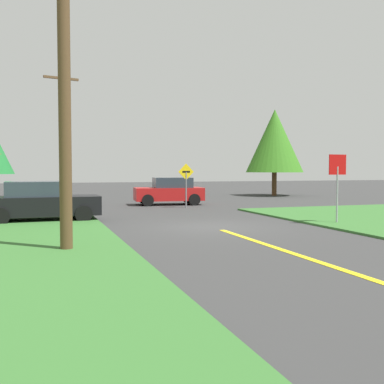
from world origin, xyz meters
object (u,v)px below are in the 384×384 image
(utility_pole_mid, at_px, (62,136))
(stop_sign, at_px, (337,175))
(parked_car_near_building, at_px, (41,202))
(oak_tree_left, at_px, (275,141))
(utility_pole_near, at_px, (64,72))
(direction_sign, at_px, (186,180))
(car_approaching_junction, at_px, (170,191))

(utility_pole_mid, bearing_deg, stop_sign, -45.96)
(stop_sign, bearing_deg, parked_car_near_building, -24.89)
(oak_tree_left, bearing_deg, parked_car_near_building, -143.14)
(utility_pole_near, height_order, oak_tree_left, utility_pole_near)
(utility_pole_near, distance_m, direction_sign, 14.08)
(parked_car_near_building, height_order, utility_pole_mid, utility_pole_mid)
(car_approaching_junction, height_order, utility_pole_near, utility_pole_near)
(utility_pole_mid, xyz_separation_m, oak_tree_left, (16.78, 8.01, 0.56))
(parked_car_near_building, relative_size, utility_pole_near, 0.51)
(stop_sign, height_order, parked_car_near_building, stop_sign)
(utility_pole_near, relative_size, direction_sign, 3.65)
(stop_sign, xyz_separation_m, direction_sign, (-3.14, 9.08, -0.38))
(utility_pole_near, xyz_separation_m, direction_sign, (7.01, 11.84, -3.03))
(parked_car_near_building, distance_m, utility_pole_near, 8.23)
(parked_car_near_building, bearing_deg, utility_pole_mid, 77.14)
(direction_sign, bearing_deg, stop_sign, -70.91)
(car_approaching_junction, bearing_deg, utility_pole_near, 70.18)
(utility_pole_near, bearing_deg, utility_pole_mid, 87.62)
(utility_pole_mid, bearing_deg, parked_car_near_building, -101.54)
(car_approaching_junction, distance_m, direction_sign, 2.53)
(utility_pole_near, bearing_deg, oak_tree_left, 50.12)
(utility_pole_near, xyz_separation_m, utility_pole_mid, (0.53, 12.71, -0.71))
(parked_car_near_building, relative_size, utility_pole_mid, 0.61)
(car_approaching_junction, distance_m, utility_pole_mid, 7.09)
(car_approaching_junction, bearing_deg, direction_sign, 101.52)
(car_approaching_junction, relative_size, oak_tree_left, 0.61)
(car_approaching_junction, relative_size, utility_pole_mid, 0.57)
(utility_pole_near, distance_m, oak_tree_left, 27.00)
(parked_car_near_building, distance_m, utility_pole_mid, 6.28)
(stop_sign, relative_size, parked_car_near_building, 0.59)
(direction_sign, bearing_deg, car_approaching_junction, 96.00)
(car_approaching_junction, xyz_separation_m, utility_pole_near, (-6.75, -14.26, 3.73))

